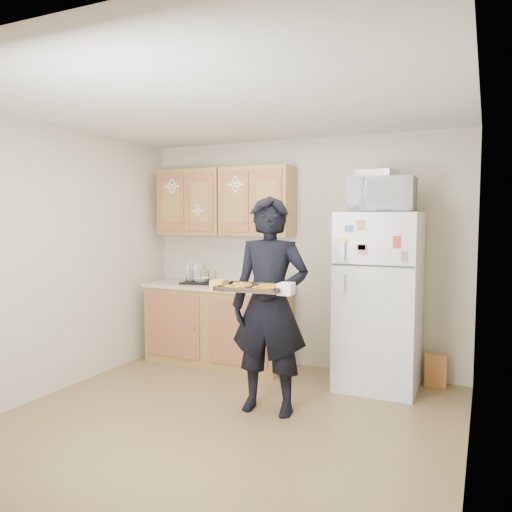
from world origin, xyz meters
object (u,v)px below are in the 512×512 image
object	(u,v)px
baking_tray	(252,288)
microwave	(383,195)
refrigerator	(379,301)
dish_rack	(201,276)
person	(270,305)

from	to	relation	value
baking_tray	microwave	xyz separation A→B (m)	(0.76, 1.26, 0.77)
microwave	refrigerator	bearing A→B (deg)	114.75
dish_rack	microwave	bearing A→B (deg)	-2.20
refrigerator	baking_tray	world-z (taller)	refrigerator
person	baking_tray	world-z (taller)	person
baking_tray	refrigerator	bearing A→B (deg)	55.62
baking_tray	microwave	world-z (taller)	microwave
baking_tray	dish_rack	world-z (taller)	baking_tray
refrigerator	person	world-z (taller)	person
refrigerator	person	distance (m)	1.24
refrigerator	microwave	bearing A→B (deg)	-63.36
person	baking_tray	xyz separation A→B (m)	(-0.03, -0.30, 0.18)
dish_rack	baking_tray	bearing A→B (deg)	-46.35
person	baking_tray	bearing A→B (deg)	-99.79
person	dish_rack	xyz separation A→B (m)	(-1.30, 1.04, 0.07)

